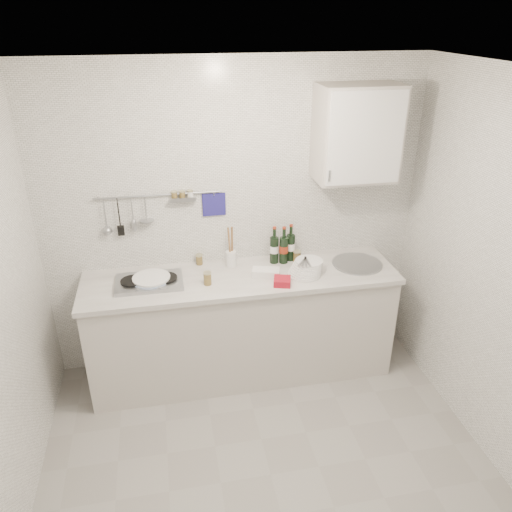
{
  "coord_description": "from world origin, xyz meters",
  "views": [
    {
      "loc": [
        -0.54,
        -2.26,
        2.76
      ],
      "look_at": [
        0.08,
        0.9,
        1.18
      ],
      "focal_mm": 35.0,
      "sensor_mm": 36.0,
      "label": 1
    }
  ],
  "objects_px": {
    "utensil_crock": "(231,257)",
    "plate_stack_hob": "(150,281)",
    "wine_bottles": "(283,244)",
    "wall_cabinet": "(357,133)",
    "plate_stack_sink": "(307,268)"
  },
  "relations": [
    {
      "from": "wall_cabinet",
      "to": "utensil_crock",
      "type": "height_order",
      "value": "wall_cabinet"
    },
    {
      "from": "plate_stack_hob",
      "to": "plate_stack_sink",
      "type": "relative_size",
      "value": 1.11
    },
    {
      "from": "wall_cabinet",
      "to": "plate_stack_sink",
      "type": "height_order",
      "value": "wall_cabinet"
    },
    {
      "from": "plate_stack_sink",
      "to": "utensil_crock",
      "type": "bearing_deg",
      "value": 156.01
    },
    {
      "from": "plate_stack_hob",
      "to": "wine_bottles",
      "type": "relative_size",
      "value": 1.0
    },
    {
      "from": "plate_stack_hob",
      "to": "plate_stack_sink",
      "type": "bearing_deg",
      "value": -3.44
    },
    {
      "from": "wine_bottles",
      "to": "utensil_crock",
      "type": "relative_size",
      "value": 0.9
    },
    {
      "from": "utensil_crock",
      "to": "plate_stack_hob",
      "type": "bearing_deg",
      "value": -164.74
    },
    {
      "from": "wall_cabinet",
      "to": "plate_stack_hob",
      "type": "bearing_deg",
      "value": -175.66
    },
    {
      "from": "plate_stack_hob",
      "to": "utensil_crock",
      "type": "bearing_deg",
      "value": 15.26
    },
    {
      "from": "plate_stack_hob",
      "to": "plate_stack_sink",
      "type": "distance_m",
      "value": 1.2
    },
    {
      "from": "plate_stack_sink",
      "to": "utensil_crock",
      "type": "relative_size",
      "value": 0.81
    },
    {
      "from": "plate_stack_sink",
      "to": "wine_bottles",
      "type": "xyz_separation_m",
      "value": [
        -0.13,
        0.24,
        0.1
      ]
    },
    {
      "from": "utensil_crock",
      "to": "wine_bottles",
      "type": "bearing_deg",
      "value": -0.6
    },
    {
      "from": "plate_stack_hob",
      "to": "wine_bottles",
      "type": "xyz_separation_m",
      "value": [
        1.06,
        0.17,
        0.13
      ]
    }
  ]
}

